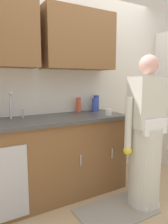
{
  "coord_description": "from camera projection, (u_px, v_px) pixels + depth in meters",
  "views": [
    {
      "loc": [
        -1.33,
        -1.54,
        1.36
      ],
      "look_at": [
        -0.13,
        0.55,
        1.0
      ],
      "focal_mm": 33.74,
      "sensor_mm": 36.0,
      "label": 1
    }
  ],
  "objects": [
    {
      "name": "ground_plane",
      "position": [
        121.0,
        213.0,
        2.18
      ],
      "size": [
        9.0,
        9.0,
        0.0
      ],
      "primitive_type": "plane",
      "color": "tan"
    },
    {
      "name": "kitchen_wall_with_uppers",
      "position": [
        67.0,
        72.0,
        2.75
      ],
      "size": [
        4.8,
        0.44,
        2.7
      ],
      "color": "silver",
      "rests_on": "ground"
    },
    {
      "name": "counter_cabinet",
      "position": [
        46.0,
        160.0,
        2.44
      ],
      "size": [
        1.9,
        0.62,
        0.9
      ],
      "color": "brown",
      "rests_on": "ground"
    },
    {
      "name": "countertop",
      "position": [
        45.0,
        120.0,
        2.37
      ],
      "size": [
        1.96,
        0.66,
        0.04
      ],
      "primitive_type": "cube",
      "color": "#474442",
      "rests_on": "counter_cabinet"
    },
    {
      "name": "sink",
      "position": [
        18.0,
        122.0,
        2.23
      ],
      "size": [
        0.5,
        0.36,
        0.35
      ],
      "color": "#B7BABF",
      "rests_on": "counter_cabinet"
    },
    {
      "name": "person_at_sink",
      "position": [
        145.0,
        144.0,
        2.25
      ],
      "size": [
        0.55,
        0.34,
        1.62
      ],
      "color": "white",
      "rests_on": "ground"
    },
    {
      "name": "floor_mat",
      "position": [
        116.0,
        211.0,
        2.2
      ],
      "size": [
        0.8,
        0.5,
        0.01
      ],
      "primitive_type": "cube",
      "color": "gray",
      "rests_on": "ground"
    },
    {
      "name": "bottle_dish_liquid",
      "position": [
        96.0,
        103.0,
        2.95
      ],
      "size": [
        0.08,
        0.08,
        0.22
      ],
      "primitive_type": "cylinder",
      "color": "#334CB2",
      "rests_on": "countertop"
    },
    {
      "name": "bottle_soap",
      "position": [
        95.0,
        105.0,
        2.84
      ],
      "size": [
        0.07,
        0.07,
        0.18
      ],
      "primitive_type": "cylinder",
      "color": "#334CB2",
      "rests_on": "countertop"
    },
    {
      "name": "bottle_water_tall",
      "position": [
        78.0,
        105.0,
        2.82
      ],
      "size": [
        0.06,
        0.06,
        0.19
      ],
      "primitive_type": "cylinder",
      "color": "#E05933",
      "rests_on": "countertop"
    },
    {
      "name": "cup_by_sink",
      "position": [
        109.0,
        112.0,
        2.56
      ],
      "size": [
        0.08,
        0.08,
        0.08
      ],
      "primitive_type": "cylinder",
      "color": "white",
      "rests_on": "countertop"
    }
  ]
}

